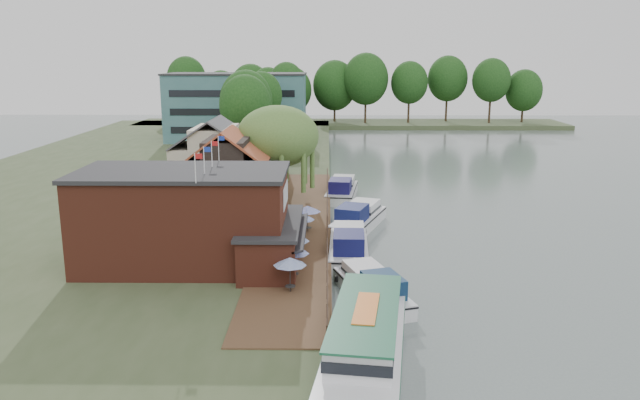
{
  "coord_description": "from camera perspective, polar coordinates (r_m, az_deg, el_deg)",
  "views": [
    {
      "loc": [
        -5.33,
        -45.73,
        16.46
      ],
      "look_at": [
        -6.0,
        12.0,
        3.0
      ],
      "focal_mm": 35.0,
      "sensor_mm": 36.0,
      "label": 1
    }
  ],
  "objects": [
    {
      "name": "umbrella_2",
      "position": [
        46.78,
        -2.47,
        -4.52
      ],
      "size": [
        2.46,
        2.46,
        2.38
      ],
      "primitive_type": null,
      "color": "navy",
      "rests_on": "quay_deck"
    },
    {
      "name": "cruiser_0",
      "position": [
        43.22,
        4.81,
        -7.6
      ],
      "size": [
        6.08,
        10.4,
        2.4
      ],
      "primitive_type": null,
      "rotation": [
        0.0,
        0.0,
        0.31
      ],
      "color": "silver",
      "rests_on": "ground"
    },
    {
      "name": "umbrella_1",
      "position": [
        43.91,
        -2.42,
        -5.72
      ],
      "size": [
        2.19,
        2.19,
        2.38
      ],
      "primitive_type": null,
      "color": "#1C309D",
      "rests_on": "quay_deck"
    },
    {
      "name": "hotel_block",
      "position": [
        117.29,
        -7.59,
        8.46
      ],
      "size": [
        25.4,
        12.4,
        12.3
      ],
      "primitive_type": null,
      "color": "#38666B",
      "rests_on": "land_bank"
    },
    {
      "name": "ground",
      "position": [
        48.89,
        6.93,
        -6.65
      ],
      "size": [
        260.0,
        260.0,
        0.0
      ],
      "primitive_type": "plane",
      "color": "#576564",
      "rests_on": "ground"
    },
    {
      "name": "cruiser_3",
      "position": [
        73.3,
        2.01,
        1.19
      ],
      "size": [
        4.69,
        11.06,
        2.63
      ],
      "primitive_type": null,
      "rotation": [
        0.0,
        0.0,
        -0.12
      ],
      "color": "silver",
      "rests_on": "ground"
    },
    {
      "name": "cruiser_1",
      "position": [
        51.86,
        2.64,
        -3.85
      ],
      "size": [
        3.87,
        10.97,
        2.67
      ],
      "primitive_type": null,
      "rotation": [
        0.0,
        0.0,
        -0.03
      ],
      "color": "silver",
      "rests_on": "ground"
    },
    {
      "name": "umbrella_4",
      "position": [
        55.34,
        -1.14,
        -1.72
      ],
      "size": [
        2.35,
        2.35,
        2.38
      ],
      "primitive_type": null,
      "color": "navy",
      "rests_on": "quay_deck"
    },
    {
      "name": "umbrella_0",
      "position": [
        41.59,
        -2.75,
        -6.82
      ],
      "size": [
        2.22,
        2.22,
        2.38
      ],
      "primitive_type": null,
      "color": "navy",
      "rests_on": "quay_deck"
    },
    {
      "name": "land_bank",
      "position": [
        85.91,
        -16.04,
        1.9
      ],
      "size": [
        50.0,
        140.0,
        1.0
      ],
      "primitive_type": "cube",
      "color": "#384728",
      "rests_on": "ground"
    },
    {
      "name": "quay_rail",
      "position": [
        58.18,
        0.67,
        -1.78
      ],
      "size": [
        0.2,
        49.0,
        1.0
      ],
      "primitive_type": null,
      "color": "black",
      "rests_on": "land_bank"
    },
    {
      "name": "cruiser_2",
      "position": [
        60.64,
        3.53,
        -1.34
      ],
      "size": [
        6.94,
        11.41,
        2.67
      ],
      "primitive_type": null,
      "rotation": [
        0.0,
        0.0,
        -0.34
      ],
      "color": "white",
      "rests_on": "ground"
    },
    {
      "name": "umbrella_3",
      "position": [
        52.7,
        -1.7,
        -2.48
      ],
      "size": [
        2.25,
        2.25,
        2.38
      ],
      "primitive_type": null,
      "color": "navy",
      "rests_on": "quay_deck"
    },
    {
      "name": "tour_boat",
      "position": [
        34.07,
        4.1,
        -12.72
      ],
      "size": [
        6.25,
        15.32,
        3.25
      ],
      "primitive_type": null,
      "rotation": [
        0.0,
        0.0,
        -0.14
      ],
      "color": "silver",
      "rests_on": "ground"
    },
    {
      "name": "bank_tree_2",
      "position": [
        105.55,
        -5.34,
        8.16
      ],
      "size": [
        6.86,
        6.86,
        12.88
      ],
      "primitive_type": null,
      "color": "#143811",
      "rests_on": "land_bank"
    },
    {
      "name": "bank_tree_1",
      "position": [
        96.11,
        -6.73,
        7.79
      ],
      "size": [
        7.99,
        7.99,
        13.35
      ],
      "primitive_type": null,
      "color": "#143811",
      "rests_on": "land_bank"
    },
    {
      "name": "quay_deck",
      "position": [
        57.88,
        -2.0,
        -2.32
      ],
      "size": [
        6.0,
        50.0,
        0.1
      ],
      "primitive_type": "cube",
      "color": "#47301E",
      "rests_on": "land_bank"
    },
    {
      "name": "pub",
      "position": [
        47.07,
        -9.98,
        -1.61
      ],
      "size": [
        20.0,
        11.0,
        7.3
      ],
      "primitive_type": null,
      "color": "maroon",
      "rests_on": "land_bank"
    },
    {
      "name": "swan",
      "position": [
        37.56,
        2.22,
        -12.5
      ],
      "size": [
        0.44,
        0.44,
        0.44
      ],
      "primitive_type": "sphere",
      "color": "white",
      "rests_on": "ground"
    },
    {
      "name": "cottage_a",
      "position": [
        61.53,
        -8.4,
        2.49
      ],
      "size": [
        8.6,
        7.6,
        8.5
      ],
      "primitive_type": null,
      "color": "black",
      "rests_on": "land_bank"
    },
    {
      "name": "bank_tree_5",
      "position": [
        142.14,
        -4.74,
        9.44
      ],
      "size": [
        7.59,
        7.59,
        12.88
      ],
      "primitive_type": null,
      "color": "#143811",
      "rests_on": "land_bank"
    },
    {
      "name": "bank_tree_0",
      "position": [
        89.39,
        -6.8,
        7.23
      ],
      "size": [
        7.35,
        7.35,
        12.86
      ],
      "primitive_type": null,
      "color": "#143811",
      "rests_on": "land_bank"
    },
    {
      "name": "cottage_c",
      "position": [
        79.99,
        -5.58,
        5.01
      ],
      "size": [
        7.6,
        7.6,
        8.5
      ],
      "primitive_type": null,
      "color": "black",
      "rests_on": "land_bank"
    },
    {
      "name": "bank_tree_4",
      "position": [
        130.58,
        -3.07,
        9.42
      ],
      "size": [
        7.12,
        7.12,
        14.12
      ],
      "primitive_type": null,
      "color": "#143811",
      "rests_on": "land_bank"
    },
    {
      "name": "willow",
      "position": [
        65.74,
        -3.86,
        4.13
      ],
      "size": [
        8.6,
        8.6,
        10.43
      ],
      "primitive_type": null,
      "color": "#476B2D",
      "rests_on": "land_bank"
    },
    {
      "name": "bank_tree_3",
      "position": [
        123.43,
        -5.58,
        8.74
      ],
      "size": [
        8.94,
        8.94,
        12.3
      ],
      "primitive_type": null,
      "color": "#143811",
      "rests_on": "land_bank"
    },
    {
      "name": "cottage_b",
      "position": [
        71.75,
        -9.54,
        3.95
      ],
      "size": [
        9.6,
        8.6,
        8.5
      ],
      "primitive_type": null,
      "color": "beige",
      "rests_on": "land_bank"
    }
  ]
}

